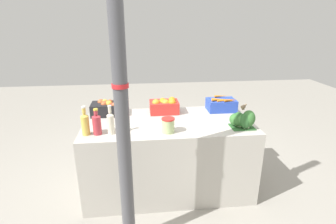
# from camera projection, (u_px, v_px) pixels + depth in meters

# --- Properties ---
(ground_plane) EXTENTS (10.00, 10.00, 0.00)m
(ground_plane) POSITION_uv_depth(u_px,v_px,m) (168.00, 185.00, 2.95)
(ground_plane) COLOR gray
(market_table) EXTENTS (1.71, 0.86, 0.78)m
(market_table) POSITION_uv_depth(u_px,v_px,m) (168.00, 155.00, 2.82)
(market_table) COLOR #B7B2A8
(market_table) RESTS_ON ground_plane
(support_pole) EXTENTS (0.11, 0.11, 2.69)m
(support_pole) POSITION_uv_depth(u_px,v_px,m) (120.00, 86.00, 1.75)
(support_pole) COLOR #4C4C51
(support_pole) RESTS_ON ground_plane
(apple_crate) EXTENTS (0.32, 0.22, 0.16)m
(apple_crate) POSITION_uv_depth(u_px,v_px,m) (106.00, 108.00, 2.85)
(apple_crate) COLOR black
(apple_crate) RESTS_ON market_table
(orange_crate) EXTENTS (0.32, 0.22, 0.17)m
(orange_crate) POSITION_uv_depth(u_px,v_px,m) (165.00, 106.00, 2.91)
(orange_crate) COLOR red
(orange_crate) RESTS_ON market_table
(carrot_crate) EXTENTS (0.32, 0.22, 0.16)m
(carrot_crate) POSITION_uv_depth(u_px,v_px,m) (221.00, 105.00, 2.98)
(carrot_crate) COLOR #2847B7
(carrot_crate) RESTS_ON market_table
(broccoli_pile) EXTENTS (0.23, 0.20, 0.19)m
(broccoli_pile) POSITION_uv_depth(u_px,v_px,m) (242.00, 120.00, 2.50)
(broccoli_pile) COLOR #2D602D
(broccoli_pile) RESTS_ON market_table
(juice_bottle_golden) EXTENTS (0.07, 0.07, 0.27)m
(juice_bottle_golden) POSITION_uv_depth(u_px,v_px,m) (85.00, 123.00, 2.34)
(juice_bottle_golden) COLOR gold
(juice_bottle_golden) RESTS_ON market_table
(juice_bottle_ruby) EXTENTS (0.08, 0.08, 0.24)m
(juice_bottle_ruby) POSITION_uv_depth(u_px,v_px,m) (97.00, 124.00, 2.35)
(juice_bottle_ruby) COLOR #B2333D
(juice_bottle_ruby) RESTS_ON market_table
(juice_bottle_cloudy) EXTENTS (0.06, 0.06, 0.27)m
(juice_bottle_cloudy) POSITION_uv_depth(u_px,v_px,m) (111.00, 122.00, 2.36)
(juice_bottle_cloudy) COLOR beige
(juice_bottle_cloudy) RESTS_ON market_table
(pickle_jar) EXTENTS (0.12, 0.12, 0.14)m
(pickle_jar) POSITION_uv_depth(u_px,v_px,m) (168.00, 125.00, 2.41)
(pickle_jar) COLOR #B2C684
(pickle_jar) RESTS_ON market_table
(sparrow_bird) EXTENTS (0.10, 0.11, 0.05)m
(sparrow_bird) POSITION_uv_depth(u_px,v_px,m) (243.00, 107.00, 2.45)
(sparrow_bird) COLOR #4C3D2D
(sparrow_bird) RESTS_ON broccoli_pile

